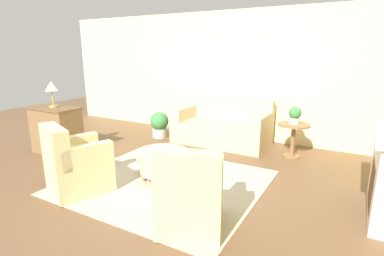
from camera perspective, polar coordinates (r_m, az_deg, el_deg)
ground_plane at (r=4.64m, az=-5.04°, el=-10.28°), size 16.00×16.00×0.00m
wall_back at (r=6.88m, az=8.93°, el=9.81°), size 9.80×0.12×2.80m
rug at (r=4.63m, az=-5.04°, el=-10.22°), size 2.80×2.52×0.01m
couch at (r=6.49m, az=5.78°, el=0.12°), size 2.00×1.00×0.94m
armchair_left at (r=4.50m, az=-21.36°, el=-6.74°), size 0.92×0.97×0.97m
armchair_right at (r=3.37m, az=-0.29°, el=-12.93°), size 0.92×0.97×0.97m
ottoman_table at (r=4.63m, az=-5.45°, el=-6.27°), size 0.72×0.72×0.47m
side_table at (r=5.85m, az=18.74°, el=-1.14°), size 0.58×0.58×0.64m
dresser at (r=6.35m, az=-24.41°, el=-0.23°), size 0.98×0.55×0.90m
potted_plant_on_side_table at (r=5.77m, az=19.03°, el=2.42°), size 0.23×0.23×0.32m
potted_plant_floor at (r=6.92m, az=-6.21°, el=0.82°), size 0.42×0.42×0.59m
table_lamp at (r=6.22m, az=-25.18°, el=6.96°), size 0.24×0.24×0.49m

